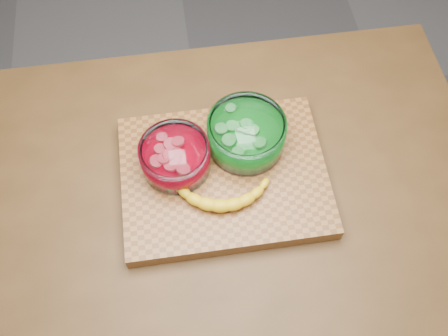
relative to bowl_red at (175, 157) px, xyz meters
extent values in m
plane|color=#5C5B60|center=(0.10, -0.03, -0.97)|extent=(3.50, 3.50, 0.00)
cube|color=#472E15|center=(0.10, -0.03, -0.52)|extent=(1.20, 0.80, 0.90)
cube|color=brown|center=(0.10, -0.03, -0.05)|extent=(0.45, 0.35, 0.04)
cylinder|color=white|center=(0.00, 0.00, 0.00)|extent=(0.15, 0.15, 0.07)
cylinder|color=red|center=(0.00, 0.00, -0.01)|extent=(0.13, 0.13, 0.04)
cylinder|color=#FF5063|center=(0.00, 0.00, 0.02)|extent=(0.12, 0.12, 0.02)
cylinder|color=white|center=(0.16, 0.03, 0.01)|extent=(0.17, 0.17, 0.08)
cylinder|color=#148C20|center=(0.16, 0.03, -0.01)|extent=(0.15, 0.15, 0.05)
cylinder|color=#66D966|center=(0.16, 0.03, 0.03)|extent=(0.14, 0.14, 0.02)
camera|label=1|loc=(0.03, -0.54, 0.93)|focal=40.00mm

